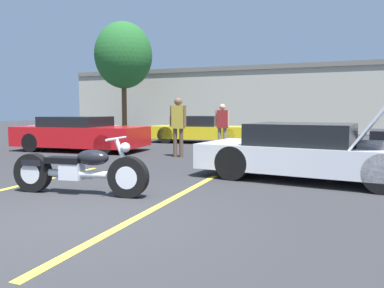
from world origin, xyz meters
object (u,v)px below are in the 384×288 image
(spectator_near_motorcycle, at_px, (178,122))
(show_car_hood_open, at_px, (311,151))
(parked_car_left_row, at_px, (73,129))
(tree_background, at_px, (124,56))
(motorcycle, at_px, (79,171))
(parked_car_mid_right_row, at_px, (199,130))
(parked_car_mid_left_row, at_px, (80,134))
(spectator_by_show_car, at_px, (222,123))

(spectator_near_motorcycle, bearing_deg, show_car_hood_open, -31.25)
(show_car_hood_open, height_order, parked_car_left_row, show_car_hood_open)
(tree_background, relative_size, motorcycle, 2.90)
(tree_background, height_order, motorcycle, tree_background)
(motorcycle, relative_size, parked_car_left_row, 0.58)
(motorcycle, height_order, spectator_near_motorcycle, spectator_near_motorcycle)
(parked_car_mid_right_row, relative_size, parked_car_left_row, 1.06)
(motorcycle, height_order, parked_car_mid_left_row, parked_car_mid_left_row)
(tree_background, distance_m, parked_car_mid_left_row, 12.15)
(parked_car_left_row, bearing_deg, spectator_near_motorcycle, -29.38)
(parked_car_left_row, xyz_separation_m, spectator_near_motorcycle, (7.67, -4.77, 0.55))
(show_car_hood_open, height_order, parked_car_mid_left_row, show_car_hood_open)
(show_car_hood_open, relative_size, spectator_by_show_car, 2.81)
(parked_car_mid_right_row, bearing_deg, motorcycle, -86.11)
(parked_car_mid_right_row, relative_size, spectator_near_motorcycle, 2.48)
(show_car_hood_open, height_order, parked_car_mid_right_row, show_car_hood_open)
(tree_background, height_order, parked_car_left_row, tree_background)
(parked_car_mid_right_row, bearing_deg, parked_car_left_row, 178.10)
(parked_car_mid_right_row, distance_m, spectator_by_show_car, 3.45)
(spectator_by_show_car, bearing_deg, parked_car_mid_right_row, 123.51)
(parked_car_left_row, distance_m, spectator_near_motorcycle, 9.05)
(tree_background, bearing_deg, parked_car_left_row, -82.82)
(parked_car_mid_left_row, distance_m, spectator_by_show_car, 4.99)
(tree_background, xyz_separation_m, motorcycle, (8.90, -16.13, -4.54))
(tree_background, relative_size, parked_car_mid_right_row, 1.59)
(tree_background, relative_size, parked_car_mid_left_row, 1.54)
(spectator_by_show_car, bearing_deg, show_car_hood_open, -55.14)
(spectator_near_motorcycle, distance_m, spectator_by_show_car, 2.38)
(tree_background, relative_size, spectator_by_show_car, 4.32)
(parked_car_left_row, relative_size, spectator_near_motorcycle, 2.34)
(motorcycle, relative_size, parked_car_mid_right_row, 0.55)
(motorcycle, distance_m, parked_car_left_row, 12.92)
(parked_car_mid_left_row, bearing_deg, parked_car_left_row, 126.87)
(motorcycle, bearing_deg, spectator_near_motorcycle, 88.18)
(tree_background, distance_m, show_car_hood_open, 18.68)
(parked_car_mid_left_row, relative_size, parked_car_left_row, 1.10)
(spectator_near_motorcycle, bearing_deg, motorcycle, -85.05)
(parked_car_mid_right_row, bearing_deg, spectator_near_motorcycle, -82.08)
(parked_car_mid_left_row, xyz_separation_m, parked_car_mid_right_row, (2.74, 4.67, -0.02))
(parked_car_left_row, bearing_deg, tree_background, 99.64)
(parked_car_left_row, bearing_deg, parked_car_mid_left_row, -46.45)
(motorcycle, distance_m, show_car_hood_open, 4.53)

